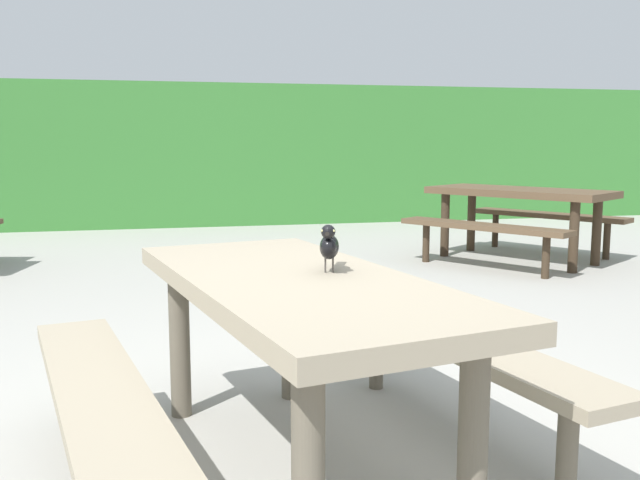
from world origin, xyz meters
name	(u,v)px	position (x,y,z in m)	size (l,w,h in m)	color
ground_plane	(284,461)	(0.00, 0.00, 0.00)	(60.00, 60.00, 0.00)	#A3A099
hedge_wall	(185,155)	(0.00, 8.29, 1.01)	(28.00, 1.52, 2.03)	#387A33
picnic_table_foreground	(297,325)	(0.04, -0.08, 0.56)	(1.99, 2.02, 0.74)	gray
bird_grackle	(329,245)	(0.16, -0.06, 0.84)	(0.12, 0.28, 0.18)	black
picnic_table_mid_right	(519,207)	(3.14, 3.95, 0.56)	(2.35, 2.36, 0.74)	brown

